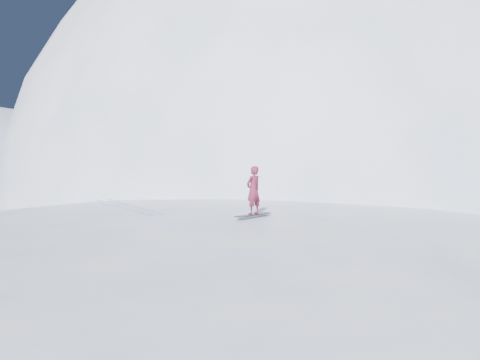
{
  "coord_description": "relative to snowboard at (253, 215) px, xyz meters",
  "views": [
    {
      "loc": [
        -5.32,
        -12.8,
        4.27
      ],
      "look_at": [
        1.13,
        0.46,
        3.5
      ],
      "focal_mm": 32.0,
      "sensor_mm": 36.0,
      "label": 1
    }
  ],
  "objects": [
    {
      "name": "near_ridge",
      "position": [
        -0.13,
        3.54,
        -2.41
      ],
      "size": [
        36.0,
        28.0,
        4.8
      ],
      "primitive_type": "ellipsoid",
      "color": "white",
      "rests_on": "ground"
    },
    {
      "name": "snowboard",
      "position": [
        0.0,
        0.0,
        0.0
      ],
      "size": [
        1.5,
        0.76,
        0.02
      ],
      "primitive_type": "cube",
      "rotation": [
        0.0,
        0.0,
        0.34
      ],
      "color": "black",
      "rests_on": "near_ridge"
    },
    {
      "name": "ground",
      "position": [
        -1.13,
        0.54,
        -2.41
      ],
      "size": [
        400.0,
        400.0,
        0.0
      ],
      "primitive_type": "plane",
      "color": "white",
      "rests_on": "ground"
    },
    {
      "name": "peak_shoulder",
      "position": [
        8.87,
        20.54,
        -2.41
      ],
      "size": [
        28.0,
        24.0,
        18.0
      ],
      "primitive_type": "ellipsoid",
      "color": "white",
      "rests_on": "ground"
    },
    {
      "name": "wind_bumps",
      "position": [
        -1.68,
        2.65,
        -2.41
      ],
      "size": [
        16.0,
        14.4,
        1.0
      ],
      "color": "white",
      "rests_on": "ground"
    },
    {
      "name": "summit_peak",
      "position": [
        20.87,
        26.54,
        -2.41
      ],
      "size": [
        60.0,
        56.0,
        56.0
      ],
      "primitive_type": "ellipsoid",
      "color": "white",
      "rests_on": "ground"
    },
    {
      "name": "board_tracks",
      "position": [
        -3.21,
        4.56,
        0.01
      ],
      "size": [
        1.48,
        5.94,
        0.04
      ],
      "color": "silver",
      "rests_on": "ground"
    },
    {
      "name": "snowboarder",
      "position": [
        0.0,
        0.0,
        0.8
      ],
      "size": [
        0.67,
        0.55,
        1.58
      ],
      "primitive_type": "imported",
      "rotation": [
        0.0,
        0.0,
        3.48
      ],
      "color": "maroon",
      "rests_on": "snowboard"
    }
  ]
}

